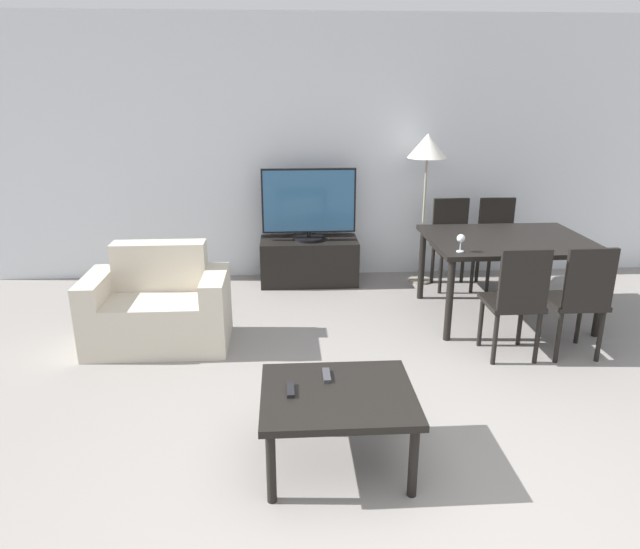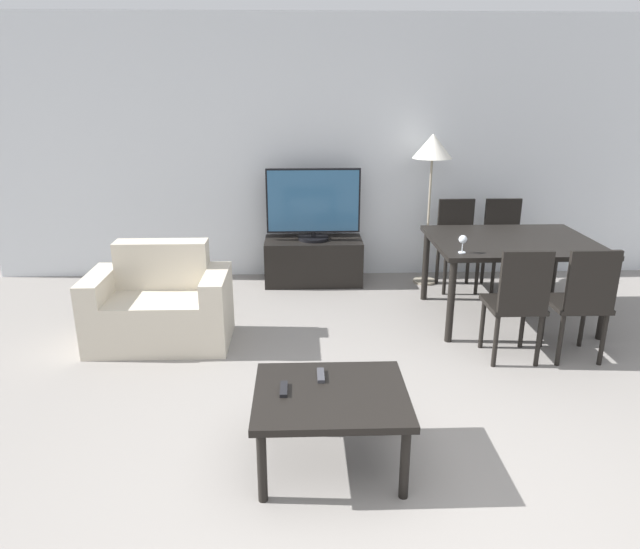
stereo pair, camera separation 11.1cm
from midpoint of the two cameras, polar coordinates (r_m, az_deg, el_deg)
The scene contains 15 objects.
ground_plane at distance 2.95m, azimuth 8.30°, elevation -24.81°, with size 18.00×18.00×0.00m, color gray.
wall_back at distance 6.14m, azimuth 2.37°, elevation 12.24°, with size 7.40×0.06×2.70m.
armchair at distance 4.79m, azimuth -15.01°, elevation -3.19°, with size 1.11×0.64×0.80m.
tv_stand at distance 6.05m, azimuth -0.13°, elevation 1.36°, with size 1.02×0.48×0.47m.
tv at distance 5.90m, azimuth -0.13°, elevation 7.01°, with size 0.97×0.32×0.74m.
coffee_table at distance 3.15m, azimuth 2.13°, elevation -12.52°, with size 0.83×0.70×0.45m.
dining_table at distance 5.28m, azimuth 19.17°, elevation 2.59°, with size 1.39×1.09×0.73m.
dining_chair_near at distance 4.49m, azimuth 19.82°, elevation -2.37°, with size 0.40×0.40×0.91m.
dining_chair_far at distance 6.18m, azimuth 18.40°, elevation 3.36°, with size 0.40×0.40×0.91m.
dining_chair_near_right at distance 4.69m, azimuth 25.37°, elevation -2.20°, with size 0.40×0.40×0.91m.
dining_chair_far_left at distance 6.03m, azimuth 14.04°, elevation 3.39°, with size 0.40×0.40×0.91m.
floor_lamp at distance 5.93m, azimuth 11.72°, elevation 11.87°, with size 0.40×0.40×1.56m.
remote_primary at distance 3.13m, azimuth -2.61°, elevation -11.39°, with size 0.04×0.15×0.02m.
remote_secondary at distance 3.27m, azimuth 1.07°, elevation -10.06°, with size 0.04×0.15×0.02m.
wine_glass_left at distance 4.69m, azimuth 14.76°, elevation 3.30°, with size 0.07×0.07×0.15m.
Camera 2 is at (-0.41, -2.11, 2.02)m, focal length 32.00 mm.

